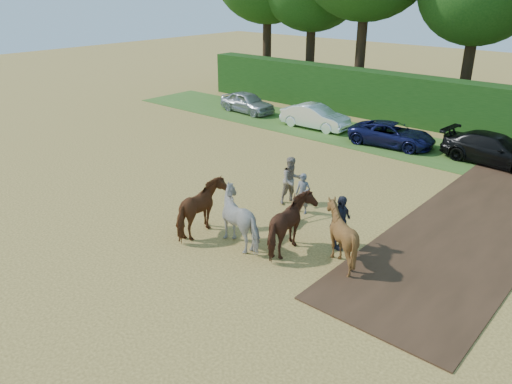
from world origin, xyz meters
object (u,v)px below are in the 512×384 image
at_px(spectator_far, 340,223).
at_px(parked_cars, 499,153).
at_px(spectator_near, 292,180).
at_px(plough_team, 269,221).

relative_size(spectator_far, parked_cars, 0.05).
relative_size(spectator_near, spectator_far, 1.03).
height_order(spectator_far, parked_cars, spectator_far).
xyz_separation_m(spectator_far, plough_team, (-1.85, -1.47, 0.01)).
distance_m(spectator_near, spectator_far, 3.98).
bearing_deg(plough_team, spectator_near, 115.60).
xyz_separation_m(spectator_near, spectator_far, (3.48, -1.93, -0.03)).
bearing_deg(spectator_near, parked_cars, -1.59).
xyz_separation_m(spectator_far, parked_cars, (1.43, 11.96, -0.25)).
relative_size(spectator_near, plough_team, 0.30).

